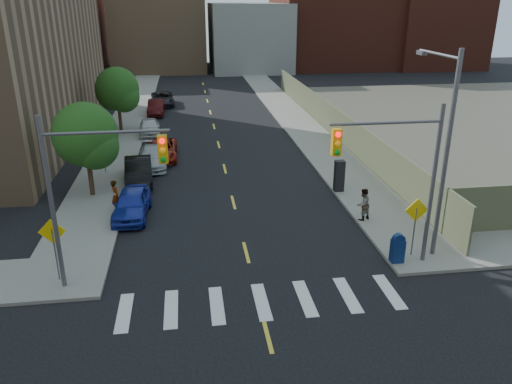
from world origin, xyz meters
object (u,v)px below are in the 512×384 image
object	(u,v)px
parked_car_blue	(132,204)
parked_car_silver	(153,157)
payphone	(339,176)
mailbox	(398,248)
parked_car_grey	(162,99)
parked_car_maroon	(156,107)
parked_car_red	(161,150)
pedestrian_east	(363,204)
pedestrian_west	(116,196)
parked_car_white	(149,127)
parked_car_black	(139,171)

from	to	relation	value
parked_car_blue	parked_car_silver	bearing A→B (deg)	88.94
payphone	mailbox	bearing A→B (deg)	-91.21
parked_car_grey	parked_car_maroon	bearing A→B (deg)	-99.10
payphone	parked_car_red	bearing A→B (deg)	140.90
parked_car_maroon	payphone	xyz separation A→B (m)	(11.60, -23.05, 0.36)
parked_car_red	pedestrian_east	distance (m)	16.33
pedestrian_west	pedestrian_east	size ratio (longest dim) A/B	1.05
parked_car_silver	parked_car_grey	world-z (taller)	parked_car_grey
pedestrian_west	payphone	bearing A→B (deg)	-107.91
parked_car_silver	mailbox	world-z (taller)	mailbox
parked_car_white	payphone	distance (m)	19.02
mailbox	parked_car_black	bearing A→B (deg)	134.01
parked_car_grey	pedestrian_east	size ratio (longest dim) A/B	3.04
parked_car_red	payphone	bearing A→B (deg)	-37.83
parked_car_maroon	pedestrian_east	bearing A→B (deg)	-65.61
parked_car_black	pedestrian_west	size ratio (longest dim) A/B	2.61
parked_car_white	parked_car_grey	world-z (taller)	parked_car_white
parked_car_blue	parked_car_white	xyz separation A→B (m)	(-0.05, 16.70, -0.02)
parked_car_red	parked_car_white	distance (m)	6.77
parked_car_grey	parked_car_blue	bearing A→B (deg)	-94.96
pedestrian_west	parked_car_red	bearing A→B (deg)	-35.79
parked_car_grey	payphone	bearing A→B (deg)	-71.88
parked_car_silver	parked_car_maroon	distance (m)	16.46
parked_car_red	parked_car_white	bearing A→B (deg)	100.21
parked_car_blue	parked_car_black	world-z (taller)	parked_car_black
parked_car_blue	parked_car_red	xyz separation A→B (m)	(1.14, 10.03, -0.06)
parked_car_blue	pedestrian_east	bearing A→B (deg)	-8.14
parked_car_black	parked_car_maroon	bearing A→B (deg)	84.56
parked_car_silver	mailbox	bearing A→B (deg)	-55.60
pedestrian_east	parked_car_maroon	bearing A→B (deg)	-91.86
parked_car_blue	mailbox	world-z (taller)	mailbox
pedestrian_east	mailbox	bearing A→B (deg)	65.05
parked_car_black	mailbox	distance (m)	16.85
parked_car_black	mailbox	bearing A→B (deg)	-50.40
parked_car_blue	parked_car_white	bearing A→B (deg)	93.48
parked_car_black	mailbox	size ratio (longest dim) A/B	3.49
parked_car_black	parked_car_grey	size ratio (longest dim) A/B	0.91
parked_car_blue	parked_car_black	size ratio (longest dim) A/B	0.93
parked_car_white	mailbox	distance (m)	26.31
parked_car_black	pedestrian_west	distance (m)	4.87
parked_car_red	parked_car_grey	world-z (taller)	parked_car_grey
mailbox	parked_car_maroon	bearing A→B (deg)	109.69
parked_car_red	parked_car_grey	distance (m)	19.46
mailbox	parked_car_silver	bearing A→B (deg)	125.74
parked_car_red	parked_car_white	world-z (taller)	parked_car_white
parked_car_red	parked_car_white	xyz separation A→B (m)	(-1.19, 6.66, 0.05)
parked_car_white	parked_car_grey	distance (m)	12.81
parked_car_blue	parked_car_maroon	size ratio (longest dim) A/B	0.98
parked_car_silver	pedestrian_west	world-z (taller)	pedestrian_west
parked_car_grey	parked_car_black	bearing A→B (deg)	-95.32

